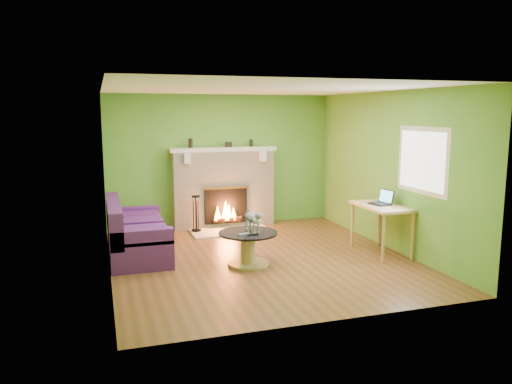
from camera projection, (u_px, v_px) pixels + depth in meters
The scene contains 22 objects.
floor at pixel (260, 258), 7.81m from camera, with size 5.00×5.00×0.00m, color brown.
ceiling at pixel (260, 89), 7.39m from camera, with size 5.00×5.00×0.00m, color white.
wall_back at pixel (221, 161), 9.95m from camera, with size 5.00×5.00×0.00m, color #4E9330.
wall_front at pixel (333, 204), 5.25m from camera, with size 5.00×5.00×0.00m, color #4E9330.
wall_left at pixel (106, 182), 6.93m from camera, with size 5.00×5.00×0.00m, color #4E9330.
wall_right at pixel (389, 170), 8.27m from camera, with size 5.00×5.00×0.00m, color #4E9330.
window_frame at pixel (422, 161), 7.38m from camera, with size 1.20×1.20×0.00m, color silver.
window_pane at pixel (422, 161), 7.38m from camera, with size 1.06×1.06×0.00m, color white.
fireplace at pixel (224, 188), 9.86m from camera, with size 2.10×0.46×1.58m.
hearth at pixel (231, 231), 9.50m from camera, with size 1.50×0.75×0.03m, color beige.
mantel at pixel (223, 149), 9.72m from camera, with size 2.10×0.28×0.08m, color beige.
sofa at pixel (134, 234), 7.93m from camera, with size 0.89×1.96×0.88m.
coffee_table at pixel (248, 246), 7.43m from camera, with size 0.88×0.88×0.50m.
desk at pixel (382, 211), 7.97m from camera, with size 0.62×1.07×0.79m.
cat at pixel (252, 220), 7.44m from camera, with size 0.20×0.54×0.34m, color #5E5E62, non-canonical shape.
remote_silver at pixel (244, 234), 7.26m from camera, with size 0.17×0.04×0.02m, color gray.
remote_black at pixel (253, 234), 7.24m from camera, with size 0.16×0.04×0.02m, color black.
laptop at pixel (380, 197), 7.98m from camera, with size 0.28×0.32×0.24m, color black, non-canonical shape.
fire_tools at pixel (196, 213), 9.39m from camera, with size 0.18×0.18×0.69m, color black, non-canonical shape.
mantel_vase_left at pixel (191, 143), 9.54m from camera, with size 0.08×0.08×0.18m, color black.
mantel_vase_right at pixel (251, 143), 9.90m from camera, with size 0.07×0.07×0.14m, color black.
mantel_box at pixel (229, 144), 9.77m from camera, with size 0.12×0.08×0.10m, color black.
Camera 1 is at (-2.34, -7.17, 2.27)m, focal length 35.00 mm.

